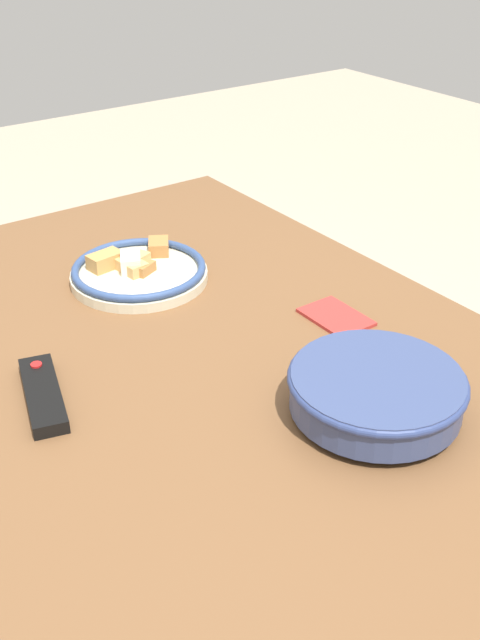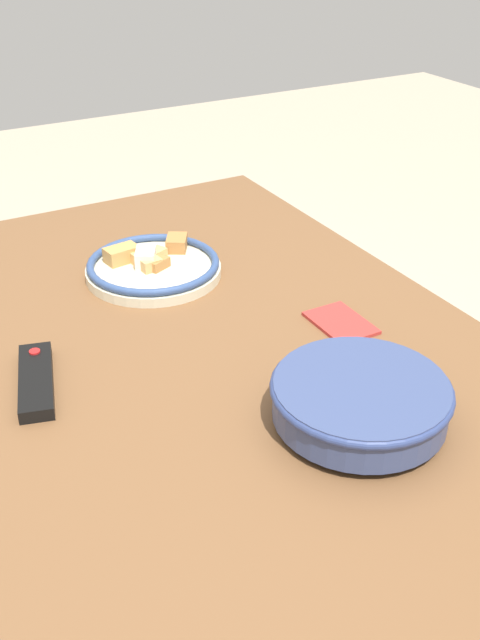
# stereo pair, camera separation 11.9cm
# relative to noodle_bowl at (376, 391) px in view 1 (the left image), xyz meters

# --- Properties ---
(dining_table) EXTENTS (1.38, 0.90, 0.75)m
(dining_table) POSITION_rel_noodle_bowl_xyz_m (0.24, 0.11, -0.12)
(dining_table) COLOR brown
(dining_table) RESTS_ON ground_plane
(noodle_bowl) EXTENTS (0.24, 0.24, 0.07)m
(noodle_bowl) POSITION_rel_noodle_bowl_xyz_m (0.00, 0.00, 0.00)
(noodle_bowl) COLOR #384775
(noodle_bowl) RESTS_ON dining_table
(food_plate) EXTENTS (0.25, 0.25, 0.05)m
(food_plate) POSITION_rel_noodle_bowl_xyz_m (0.54, 0.07, -0.02)
(food_plate) COLOR beige
(food_plate) RESTS_ON dining_table
(tv_remote) EXTENTS (0.18, 0.09, 0.02)m
(tv_remote) POSITION_rel_noodle_bowl_xyz_m (0.29, 0.36, -0.03)
(tv_remote) COLOR black
(tv_remote) RESTS_ON dining_table
(folded_napkin) EXTENTS (0.11, 0.08, 0.01)m
(folded_napkin) POSITION_rel_noodle_bowl_xyz_m (0.22, -0.13, -0.04)
(folded_napkin) COLOR #B2332D
(folded_napkin) RESTS_ON dining_table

